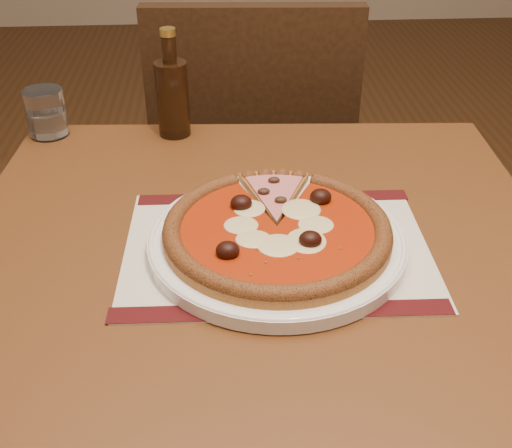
{
  "coord_description": "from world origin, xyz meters",
  "views": [
    {
      "loc": [
        -0.38,
        -1.42,
        1.23
      ],
      "look_at": [
        -0.33,
        -0.72,
        0.78
      ],
      "focal_mm": 45.0,
      "sensor_mm": 36.0,
      "label": 1
    }
  ],
  "objects": [
    {
      "name": "water_glass",
      "position": [
        -0.67,
        -0.37,
        0.79
      ],
      "size": [
        0.08,
        0.08,
        0.08
      ],
      "primitive_type": "cylinder",
      "rotation": [
        0.0,
        0.0,
        -0.21
      ],
      "color": "white",
      "rests_on": "table"
    },
    {
      "name": "chair_far",
      "position": [
        -0.3,
        -0.07,
        0.53
      ],
      "size": [
        0.46,
        0.46,
        0.92
      ],
      "rotation": [
        0.0,
        0.0,
        3.09
      ],
      "color": "black",
      "rests_on": "ground"
    },
    {
      "name": "ham_slice",
      "position": [
        -0.3,
        -0.65,
        0.78
      ],
      "size": [
        0.1,
        0.14,
        0.02
      ],
      "rotation": [
        0.0,
        0.0,
        1.51
      ],
      "color": "#AB6C29",
      "rests_on": "plate"
    },
    {
      "name": "table",
      "position": [
        -0.33,
        -0.74,
        0.65
      ],
      "size": [
        0.84,
        0.84,
        0.75
      ],
      "rotation": [
        0.0,
        0.0,
        -0.05
      ],
      "color": "brown",
      "rests_on": "ground"
    },
    {
      "name": "placemat",
      "position": [
        -0.31,
        -0.74,
        0.75
      ],
      "size": [
        0.4,
        0.29,
        0.0
      ],
      "primitive_type": "cube",
      "rotation": [
        0.0,
        0.0,
        -0.02
      ],
      "color": "beige",
      "rests_on": "table"
    },
    {
      "name": "bottle",
      "position": [
        -0.45,
        -0.38,
        0.82
      ],
      "size": [
        0.06,
        0.06,
        0.19
      ],
      "color": "#331C0C",
      "rests_on": "table"
    },
    {
      "name": "plate",
      "position": [
        -0.31,
        -0.74,
        0.76
      ],
      "size": [
        0.33,
        0.33,
        0.02
      ],
      "primitive_type": "cylinder",
      "color": "white",
      "rests_on": "placemat"
    },
    {
      "name": "pizza",
      "position": [
        -0.31,
        -0.74,
        0.78
      ],
      "size": [
        0.29,
        0.29,
        0.04
      ],
      "color": "#AB6C29",
      "rests_on": "plate"
    }
  ]
}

